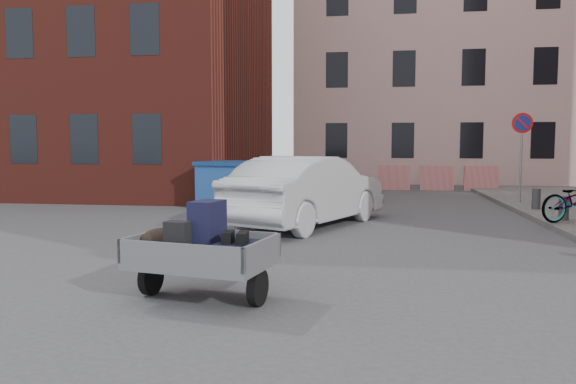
# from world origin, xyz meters

# --- Properties ---
(ground) EXTENTS (120.00, 120.00, 0.00)m
(ground) POSITION_xyz_m (0.00, 0.00, 0.00)
(ground) COLOR #38383A
(ground) RESTS_ON ground
(building_brick) EXTENTS (12.00, 10.00, 14.00)m
(building_brick) POSITION_xyz_m (-9.00, 13.00, 7.00)
(building_brick) COLOR #591E16
(building_brick) RESTS_ON ground
(building_pink) EXTENTS (16.00, 8.00, 14.00)m
(building_pink) POSITION_xyz_m (6.00, 22.00, 7.00)
(building_pink) COLOR beige
(building_pink) RESTS_ON ground
(no_parking_sign) EXTENTS (0.60, 0.09, 2.65)m
(no_parking_sign) POSITION_xyz_m (6.00, 9.48, 2.01)
(no_parking_sign) COLOR gray
(no_parking_sign) RESTS_ON sidewalk
(barriers) EXTENTS (4.70, 0.18, 1.00)m
(barriers) POSITION_xyz_m (4.20, 15.00, 0.50)
(barriers) COLOR red
(barriers) RESTS_ON ground
(trailer) EXTENTS (1.78, 1.93, 1.20)m
(trailer) POSITION_xyz_m (-0.36, -1.56, 0.61)
(trailer) COLOR black
(trailer) RESTS_ON ground
(dumpster) EXTENTS (3.56, 2.44, 1.36)m
(dumpster) POSITION_xyz_m (-1.59, 7.65, 0.68)
(dumpster) COLOR #1F4A96
(dumpster) RESTS_ON ground
(silver_car) EXTENTS (3.47, 5.10, 1.59)m
(silver_car) POSITION_xyz_m (0.21, 4.67, 0.79)
(silver_car) COLOR #AFB2B7
(silver_car) RESTS_ON ground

